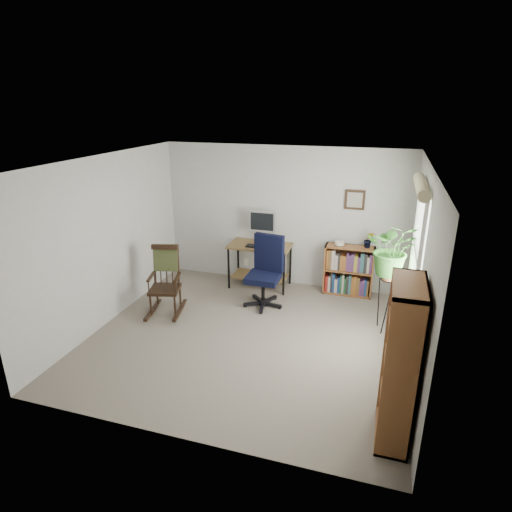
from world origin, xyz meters
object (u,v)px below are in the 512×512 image
(desk, at_px, (260,266))
(tall_bookshelf, at_px, (400,363))
(low_bookshelf, at_px, (348,270))
(rocking_chair, at_px, (164,281))
(office_chair, at_px, (263,272))

(desk, distance_m, tall_bookshelf, 3.79)
(low_bookshelf, bearing_deg, rocking_chair, -150.07)
(office_chair, bearing_deg, rocking_chair, -146.63)
(rocking_chair, bearing_deg, low_bookshelf, 14.94)
(low_bookshelf, relative_size, tall_bookshelf, 0.52)
(office_chair, bearing_deg, low_bookshelf, 42.27)
(rocking_chair, distance_m, tall_bookshelf, 3.74)
(desk, relative_size, tall_bookshelf, 0.66)
(rocking_chair, bearing_deg, office_chair, 10.51)
(rocking_chair, xyz_separation_m, tall_bookshelf, (3.35, -1.65, 0.28))
(desk, relative_size, low_bookshelf, 1.25)
(low_bookshelf, height_order, tall_bookshelf, tall_bookshelf)
(office_chair, distance_m, low_bookshelf, 1.50)
(tall_bookshelf, bearing_deg, rocking_chair, 153.74)
(office_chair, xyz_separation_m, low_bookshelf, (1.23, 0.84, -0.15))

